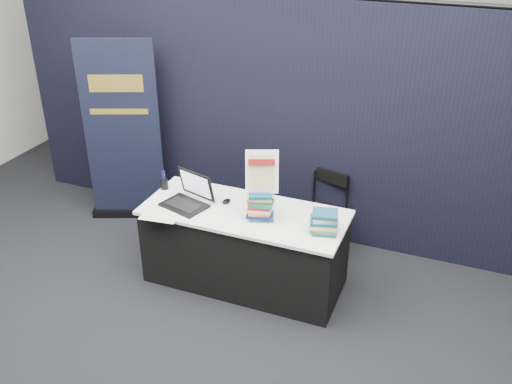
% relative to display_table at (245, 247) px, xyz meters
% --- Properties ---
extents(floor, '(8.00, 8.00, 0.00)m').
position_rel_display_table_xyz_m(floor, '(0.00, -0.55, -0.38)').
color(floor, black).
rests_on(floor, ground).
extents(wall_back, '(8.00, 0.02, 3.50)m').
position_rel_display_table_xyz_m(wall_back, '(0.00, 3.45, 1.37)').
color(wall_back, '#B9B7AF').
rests_on(wall_back, floor).
extents(drape_partition, '(6.00, 0.08, 2.40)m').
position_rel_display_table_xyz_m(drape_partition, '(0.00, 1.05, 0.82)').
color(drape_partition, black).
rests_on(drape_partition, floor).
extents(display_table, '(1.80, 0.75, 0.75)m').
position_rel_display_table_xyz_m(display_table, '(0.00, 0.00, 0.00)').
color(display_table, black).
rests_on(display_table, floor).
extents(laptop, '(0.45, 0.41, 0.29)m').
position_rel_display_table_xyz_m(laptop, '(-0.53, -0.07, 0.44)').
color(laptop, black).
rests_on(laptop, display_table).
extents(mouse, '(0.08, 0.11, 0.03)m').
position_rel_display_table_xyz_m(mouse, '(-0.21, 0.08, 0.39)').
color(mouse, black).
rests_on(mouse, display_table).
extents(brochure_left, '(0.36, 0.30, 0.00)m').
position_rel_display_table_xyz_m(brochure_left, '(-0.62, -0.08, 0.38)').
color(brochure_left, silver).
rests_on(brochure_left, display_table).
extents(brochure_mid, '(0.35, 0.27, 0.00)m').
position_rel_display_table_xyz_m(brochure_mid, '(-0.64, -0.33, 0.38)').
color(brochure_mid, silver).
rests_on(brochure_mid, display_table).
extents(brochure_right, '(0.35, 0.31, 0.00)m').
position_rel_display_table_xyz_m(brochure_right, '(-0.52, -0.11, 0.38)').
color(brochure_right, silver).
rests_on(brochure_right, display_table).
extents(pen_cup, '(0.08, 0.08, 0.09)m').
position_rel_display_table_xyz_m(pen_cup, '(-0.86, 0.11, 0.42)').
color(pen_cup, black).
rests_on(pen_cup, display_table).
extents(book_stack_tall, '(0.23, 0.20, 0.24)m').
position_rel_display_table_xyz_m(book_stack_tall, '(0.17, -0.06, 0.50)').
color(book_stack_tall, navy).
rests_on(book_stack_tall, display_table).
extents(book_stack_short, '(0.25, 0.22, 0.18)m').
position_rel_display_table_xyz_m(book_stack_short, '(0.75, -0.08, 0.46)').
color(book_stack_short, '#1B663D').
rests_on(book_stack_short, display_table).
extents(info_sign, '(0.29, 0.20, 0.37)m').
position_rel_display_table_xyz_m(info_sign, '(0.17, -0.03, 0.80)').
color(info_sign, black).
rests_on(info_sign, book_stack_tall).
extents(pullup_banner, '(0.81, 0.41, 1.97)m').
position_rel_display_table_xyz_m(pullup_banner, '(-1.65, 0.64, 0.50)').
color(pullup_banner, black).
rests_on(pullup_banner, floor).
extents(stacking_chair, '(0.44, 0.45, 0.80)m').
position_rel_display_table_xyz_m(stacking_chair, '(0.52, 0.84, 0.07)').
color(stacking_chair, black).
rests_on(stacking_chair, floor).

